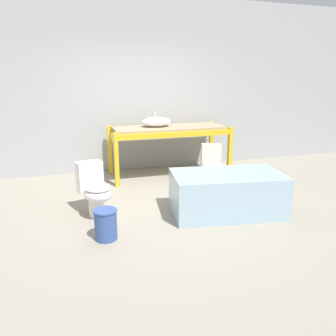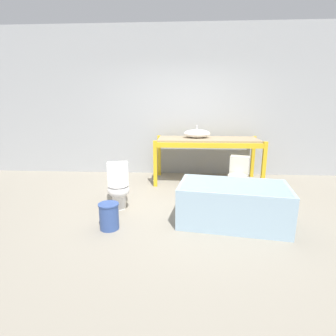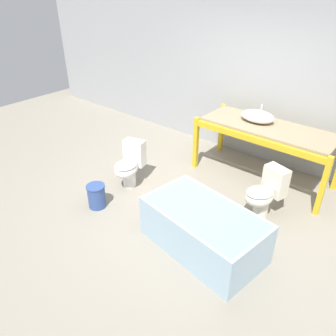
{
  "view_description": "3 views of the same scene",
  "coord_description": "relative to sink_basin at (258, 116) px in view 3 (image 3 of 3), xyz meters",
  "views": [
    {
      "loc": [
        -1.21,
        -4.11,
        1.73
      ],
      "look_at": [
        0.01,
        -0.23,
        0.62
      ],
      "focal_mm": 35.0,
      "sensor_mm": 36.0,
      "label": 1
    },
    {
      "loc": [
        0.08,
        -3.81,
        1.6
      ],
      "look_at": [
        -0.15,
        -0.11,
        0.67
      ],
      "focal_mm": 28.0,
      "sensor_mm": 36.0,
      "label": 2
    },
    {
      "loc": [
        2.31,
        -3.0,
        2.85
      ],
      "look_at": [
        -0.02,
        -0.18,
        0.7
      ],
      "focal_mm": 35.0,
      "sensor_mm": 36.0,
      "label": 3
    }
  ],
  "objects": [
    {
      "name": "bathtub_main",
      "position": [
        0.4,
        -2.0,
        -0.67
      ],
      "size": [
        1.53,
        1.0,
        0.55
      ],
      "rotation": [
        0.0,
        0.0,
        -0.15
      ],
      "color": "#99B7CC",
      "rests_on": "ground_plane"
    },
    {
      "name": "toilet_near",
      "position": [
        -1.26,
        -1.57,
        -0.63
      ],
      "size": [
        0.46,
        0.64,
        0.69
      ],
      "rotation": [
        0.0,
        0.0,
        0.26
      ],
      "color": "white",
      "rests_on": "ground_plane"
    },
    {
      "name": "toilet_far",
      "position": [
        0.67,
        -0.95,
        -0.63
      ],
      "size": [
        0.49,
        0.65,
        0.69
      ],
      "rotation": [
        0.0,
        0.0,
        -0.31
      ],
      "color": "silver",
      "rests_on": "ground_plane"
    },
    {
      "name": "ground_plane",
      "position": [
        -0.35,
        -1.54,
        -0.99
      ],
      "size": [
        12.0,
        12.0,
        0.0
      ],
      "primitive_type": "plane",
      "color": "gray"
    },
    {
      "name": "shelving_rack",
      "position": [
        0.22,
        -0.06,
        -0.2
      ],
      "size": [
        2.13,
        0.88,
        0.9
      ],
      "color": "gold",
      "rests_on": "ground_plane"
    },
    {
      "name": "bucket_white",
      "position": [
        -1.22,
        -2.28,
        -0.8
      ],
      "size": [
        0.26,
        0.26,
        0.35
      ],
      "color": "#334C8C",
      "rests_on": "ground_plane"
    },
    {
      "name": "warehouse_wall_rear",
      "position": [
        -0.35,
        0.58,
        0.61
      ],
      "size": [
        10.8,
        0.08,
        3.2
      ],
      "color": "#9EA0A3",
      "rests_on": "ground_plane"
    },
    {
      "name": "sink_basin",
      "position": [
        0.0,
        0.0,
        0.0
      ],
      "size": [
        0.53,
        0.37,
        0.25
      ],
      "color": "white",
      "rests_on": "shelving_rack"
    }
  ]
}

